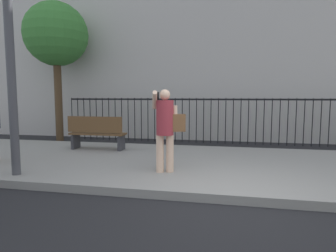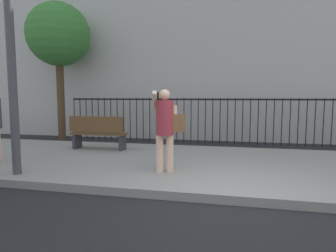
# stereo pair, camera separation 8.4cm
# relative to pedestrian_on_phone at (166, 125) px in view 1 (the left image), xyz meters

# --- Properties ---
(ground_plane) EXTENTS (60.00, 60.00, 0.00)m
(ground_plane) POSITION_rel_pedestrian_on_phone_xyz_m (1.24, -1.17, -1.10)
(ground_plane) COLOR black
(sidewalk) EXTENTS (28.00, 4.40, 0.15)m
(sidewalk) POSITION_rel_pedestrian_on_phone_xyz_m (1.24, 1.03, -1.03)
(sidewalk) COLOR gray
(sidewalk) RESTS_ON ground
(building_facade) EXTENTS (28.00, 4.00, 9.90)m
(building_facade) POSITION_rel_pedestrian_on_phone_xyz_m (1.24, 7.33, 3.85)
(building_facade) COLOR #BCB7B2
(building_facade) RESTS_ON ground
(iron_fence) EXTENTS (12.03, 0.04, 1.60)m
(iron_fence) POSITION_rel_pedestrian_on_phone_xyz_m (1.24, 4.73, -0.08)
(iron_fence) COLOR black
(iron_fence) RESTS_ON ground
(pedestrian_on_phone) EXTENTS (0.71, 0.51, 1.64)m
(pedestrian_on_phone) POSITION_rel_pedestrian_on_phone_xyz_m (0.00, 0.00, 0.00)
(pedestrian_on_phone) COLOR beige
(pedestrian_on_phone) RESTS_ON sidewalk
(street_bench) EXTENTS (1.60, 0.45, 0.95)m
(street_bench) POSITION_rel_pedestrian_on_phone_xyz_m (-2.43, 1.98, -0.45)
(street_bench) COLOR brown
(street_bench) RESTS_ON sidewalk
(street_tree_near) EXTENTS (2.29, 2.29, 5.05)m
(street_tree_near) POSITION_rel_pedestrian_on_phone_xyz_m (-4.98, 4.20, 2.76)
(street_tree_near) COLOR #4C3823
(street_tree_near) RESTS_ON ground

